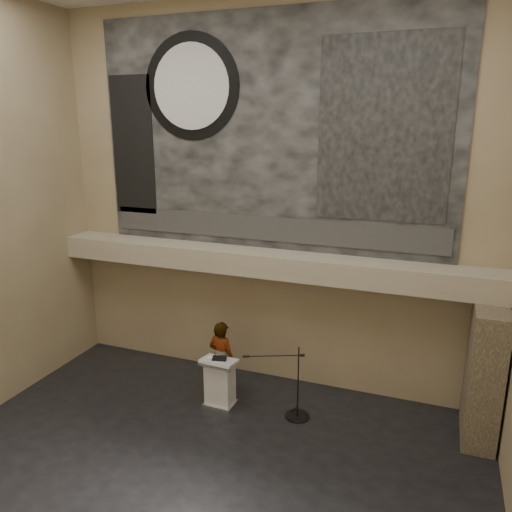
% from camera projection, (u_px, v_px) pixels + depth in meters
% --- Properties ---
extents(floor, '(10.00, 10.00, 0.00)m').
position_uv_depth(floor, '(190.00, 481.00, 8.55)').
color(floor, black).
rests_on(floor, ground).
extents(wall_back, '(10.00, 0.02, 8.50)m').
position_uv_depth(wall_back, '(269.00, 201.00, 11.05)').
color(wall_back, '#826F53').
rests_on(wall_back, floor).
extents(soffit, '(10.00, 0.80, 0.50)m').
position_uv_depth(soffit, '(262.00, 262.00, 11.03)').
color(soffit, gray).
rests_on(soffit, wall_back).
extents(sprinkler_left, '(0.04, 0.04, 0.06)m').
position_uv_depth(sprinkler_left, '(197.00, 268.00, 11.60)').
color(sprinkler_left, '#B2893D').
rests_on(sprinkler_left, soffit).
extents(sprinkler_right, '(0.04, 0.04, 0.06)m').
position_uv_depth(sprinkler_right, '(347.00, 285.00, 10.41)').
color(sprinkler_right, '#B2893D').
rests_on(sprinkler_right, soffit).
extents(banner, '(8.00, 0.05, 5.00)m').
position_uv_depth(banner, '(269.00, 134.00, 10.64)').
color(banner, black).
rests_on(banner, wall_back).
extents(banner_text_strip, '(7.76, 0.02, 0.55)m').
position_uv_depth(banner_text_strip, '(267.00, 229.00, 11.14)').
color(banner_text_strip, '#2B2B2B').
rests_on(banner_text_strip, banner).
extents(banner_clock_rim, '(2.30, 0.02, 2.30)m').
position_uv_depth(banner_clock_rim, '(191.00, 87.00, 10.95)').
color(banner_clock_rim, black).
rests_on(banner_clock_rim, banner).
extents(banner_clock_face, '(1.84, 0.02, 1.84)m').
position_uv_depth(banner_clock_face, '(191.00, 87.00, 10.93)').
color(banner_clock_face, silver).
rests_on(banner_clock_face, banner).
extents(banner_building_print, '(2.60, 0.02, 3.60)m').
position_uv_depth(banner_building_print, '(384.00, 130.00, 9.76)').
color(banner_building_print, black).
rests_on(banner_building_print, banner).
extents(banner_brick_print, '(1.10, 0.02, 3.20)m').
position_uv_depth(banner_brick_print, '(133.00, 146.00, 11.84)').
color(banner_brick_print, black).
rests_on(banner_brick_print, banner).
extents(stone_pier, '(0.60, 1.40, 2.70)m').
position_uv_depth(stone_pier, '(484.00, 373.00, 9.46)').
color(stone_pier, '#463B2B').
rests_on(stone_pier, floor).
extents(lectern, '(0.75, 0.56, 1.14)m').
position_uv_depth(lectern, '(220.00, 382.00, 10.70)').
color(lectern, silver).
rests_on(lectern, floor).
extents(binder, '(0.36, 0.32, 0.04)m').
position_uv_depth(binder, '(219.00, 359.00, 10.55)').
color(binder, black).
rests_on(binder, lectern).
extents(papers, '(0.28, 0.32, 0.00)m').
position_uv_depth(papers, '(212.00, 359.00, 10.56)').
color(papers, white).
rests_on(papers, lectern).
extents(speaker_person, '(0.71, 0.52, 1.77)m').
position_uv_depth(speaker_person, '(222.00, 359.00, 11.03)').
color(speaker_person, silver).
rests_on(speaker_person, floor).
extents(mic_stand, '(1.30, 0.71, 1.58)m').
position_uv_depth(mic_stand, '(296.00, 407.00, 10.37)').
color(mic_stand, black).
rests_on(mic_stand, floor).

